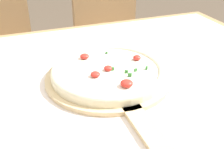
% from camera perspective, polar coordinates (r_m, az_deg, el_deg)
% --- Properties ---
extents(dining_table, '(1.32, 1.02, 0.73)m').
position_cam_1_polar(dining_table, '(0.80, -1.33, -8.78)').
color(dining_table, '#A87F51').
rests_on(dining_table, ground_plane).
extents(towel_cloth, '(1.24, 0.94, 0.00)m').
position_cam_1_polar(towel_cloth, '(0.74, -1.41, -2.73)').
color(towel_cloth, silver).
rests_on(towel_cloth, dining_table).
extents(pizza_peel, '(0.35, 0.55, 0.01)m').
position_cam_1_polar(pizza_peel, '(0.76, -0.14, -1.40)').
color(pizza_peel, '#D6B784').
rests_on(pizza_peel, towel_cloth).
extents(pizza, '(0.31, 0.31, 0.04)m').
position_cam_1_polar(pizza, '(0.77, -0.78, 0.68)').
color(pizza, beige).
rests_on(pizza, pizza_peel).
extents(chair_right, '(0.41, 0.41, 0.90)m').
position_cam_1_polar(chair_right, '(1.64, -0.24, 7.50)').
color(chair_right, tan).
rests_on(chair_right, ground_plane).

